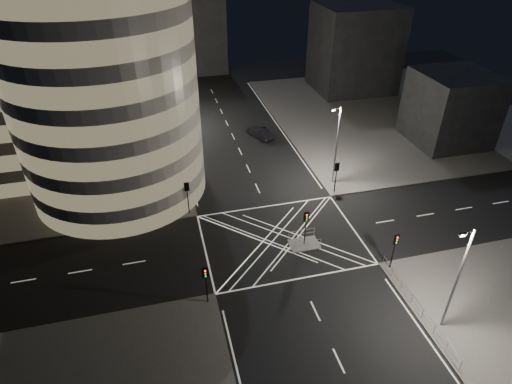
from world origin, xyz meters
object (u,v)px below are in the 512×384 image
object	(u,v)px
traffic_signal_nl	(206,279)
street_lamp_right_far	(336,143)
street_lamp_right_near	(457,277)
street_lamp_left_far	(164,95)
street_lamp_left_near	(175,150)
central_island	(304,244)
traffic_signal_fr	(336,172)
traffic_signal_island	(306,222)
traffic_signal_nr	(395,245)
traffic_signal_fl	(187,192)
sedan	(260,132)

from	to	relation	value
traffic_signal_nl	street_lamp_right_far	world-z (taller)	street_lamp_right_far
street_lamp_right_near	traffic_signal_nl	bearing A→B (deg)	158.45
street_lamp_left_far	street_lamp_right_near	size ratio (longest dim) A/B	1.00
street_lamp_right_far	street_lamp_left_near	bearing A→B (deg)	170.97
street_lamp_right_far	street_lamp_right_near	distance (m)	23.00
central_island	street_lamp_right_near	bearing A→B (deg)	-59.25
traffic_signal_fr	street_lamp_left_far	world-z (taller)	street_lamp_left_far
traffic_signal_island	street_lamp_left_near	distance (m)	17.89
traffic_signal_nr	street_lamp_right_near	distance (m)	7.69
traffic_signal_nr	traffic_signal_island	size ratio (longest dim) A/B	1.00
central_island	traffic_signal_island	distance (m)	2.84
traffic_signal_fl	street_lamp_right_far	xyz separation A→B (m)	(18.24, 2.20, 2.63)
central_island	traffic_signal_island	world-z (taller)	traffic_signal_island
traffic_signal_fr	street_lamp_right_far	xyz separation A→B (m)	(0.64, 2.20, 2.63)
traffic_signal_island	traffic_signal_fr	bearing A→B (deg)	50.67
traffic_signal_island	street_lamp_right_far	bearing A→B (deg)	54.70
traffic_signal_fl	sedan	world-z (taller)	traffic_signal_fl
central_island	street_lamp_right_far	distance (m)	13.98
traffic_signal_island	street_lamp_right_near	xyz separation A→B (m)	(7.44, -12.50, 2.63)
street_lamp_left_near	street_lamp_right_far	size ratio (longest dim) A/B	1.00
street_lamp_left_near	street_lamp_left_far	xyz separation A→B (m)	(0.00, 18.00, 0.00)
sedan	traffic_signal_fl	bearing A→B (deg)	29.49
traffic_signal_fl	street_lamp_right_near	distance (m)	27.79
traffic_signal_island	street_lamp_right_near	size ratio (longest dim) A/B	0.40
street_lamp_left_far	traffic_signal_fl	bearing A→B (deg)	-88.43
central_island	sedan	xyz separation A→B (m)	(1.83, 25.24, 0.71)
street_lamp_right_near	sedan	xyz separation A→B (m)	(-5.61, 37.74, -4.76)
traffic_signal_fr	street_lamp_left_far	size ratio (longest dim) A/B	0.40
street_lamp_left_far	traffic_signal_nl	bearing A→B (deg)	-89.01
traffic_signal_fl	street_lamp_right_near	size ratio (longest dim) A/B	0.40
central_island	street_lamp_left_near	world-z (taller)	street_lamp_left_near
traffic_signal_nr	street_lamp_left_near	size ratio (longest dim) A/B	0.40
central_island	traffic_signal_fl	distance (m)	13.91
street_lamp_left_far	street_lamp_right_near	xyz separation A→B (m)	(18.87, -44.00, 0.00)
traffic_signal_nr	street_lamp_right_near	world-z (taller)	street_lamp_right_near
traffic_signal_island	street_lamp_left_near	size ratio (longest dim) A/B	0.40
traffic_signal_fl	sedan	size ratio (longest dim) A/B	0.84
traffic_signal_island	street_lamp_right_far	distance (m)	13.13
street_lamp_left_far	traffic_signal_island	bearing A→B (deg)	-70.05
traffic_signal_fl	traffic_signal_nl	xyz separation A→B (m)	(0.00, -13.60, 0.00)
street_lamp_right_near	sedan	world-z (taller)	street_lamp_right_near
traffic_signal_nr	street_lamp_left_near	xyz separation A→B (m)	(-18.24, 18.80, 2.63)
traffic_signal_nl	street_lamp_left_far	distance (m)	36.90
traffic_signal_fl	traffic_signal_island	world-z (taller)	same
central_island	traffic_signal_nl	world-z (taller)	traffic_signal_nl
traffic_signal_nl	traffic_signal_nr	size ratio (longest dim) A/B	1.00
street_lamp_right_far	sedan	distance (m)	16.48
traffic_signal_fr	street_lamp_left_near	bearing A→B (deg)	164.08
traffic_signal_fr	street_lamp_left_near	xyz separation A→B (m)	(-18.24, 5.20, 2.63)
traffic_signal_nr	traffic_signal_fl	bearing A→B (deg)	142.31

